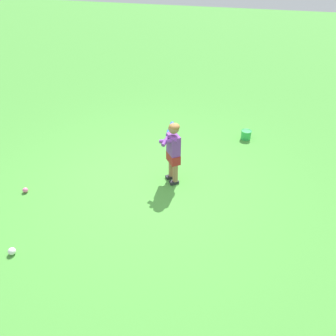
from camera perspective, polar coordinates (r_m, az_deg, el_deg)
name	(u,v)px	position (r m, az deg, el deg)	size (l,w,h in m)	color
ground_plane	(150,180)	(5.67, -3.21, -2.16)	(40.00, 40.00, 0.00)	#479338
child_batter	(173,147)	(5.31, 0.86, 3.59)	(0.36, 0.64, 1.08)	#232328
play_ball_by_bucket	(12,251)	(4.85, -25.45, -12.90)	(0.10, 0.10, 0.10)	white
play_ball_far_right	(25,190)	(5.86, -23.51, -3.53)	(0.09, 0.09, 0.09)	pink
toy_bucket	(246,135)	(7.06, 13.38, 5.67)	(0.22, 0.22, 0.19)	green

